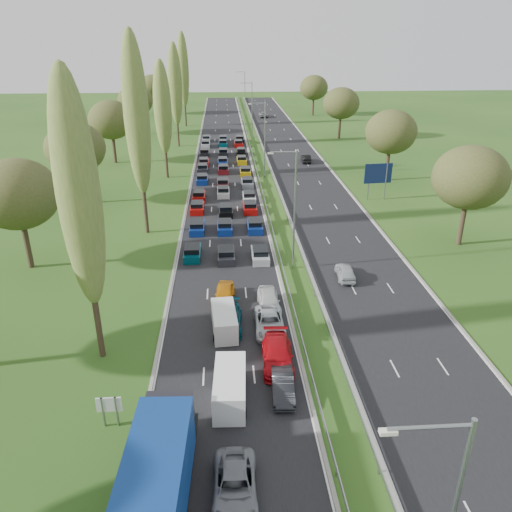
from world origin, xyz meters
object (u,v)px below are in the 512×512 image
object	(u,v)px
white_van_front	(230,385)
info_sign	(109,408)
blue_lorry	(160,469)
white_van_rear	(224,320)
direction_sign	(378,175)

from	to	relation	value
white_van_front	info_sign	distance (m)	7.49
white_van_front	info_sign	size ratio (longest dim) A/B	2.43
blue_lorry	white_van_rear	bearing A→B (deg)	81.26
white_van_front	direction_sign	bearing A→B (deg)	65.13
blue_lorry	info_sign	world-z (taller)	blue_lorry
white_van_front	white_van_rear	world-z (taller)	white_van_front
white_van_front	white_van_rear	xyz separation A→B (m)	(-0.30, 8.21, -0.10)
blue_lorry	white_van_rear	xyz separation A→B (m)	(3.25, 15.83, -1.23)
white_van_rear	direction_sign	xyz separation A→B (m)	(21.90, 33.04, 2.62)
info_sign	white_van_rear	bearing A→B (deg)	56.02
white_van_front	info_sign	bearing A→B (deg)	-161.47
white_van_front	blue_lorry	bearing A→B (deg)	-112.18
blue_lorry	direction_sign	size ratio (longest dim) A/B	1.94
direction_sign	white_van_front	bearing A→B (deg)	-117.64
blue_lorry	direction_sign	distance (m)	54.98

